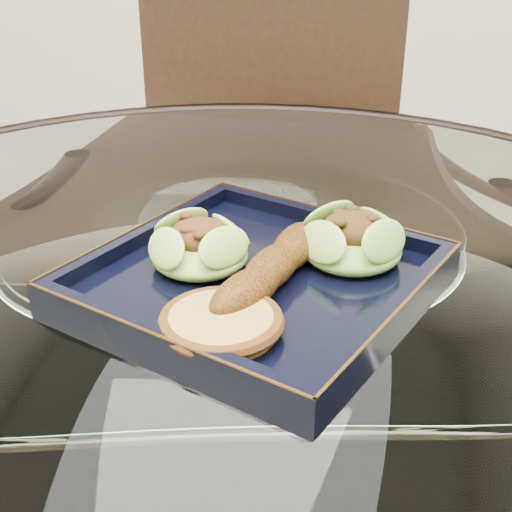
# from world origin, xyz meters

# --- Properties ---
(dining_table) EXTENTS (1.13, 1.13, 0.77)m
(dining_table) POSITION_xyz_m (-0.00, -0.00, 0.60)
(dining_table) COLOR white
(dining_table) RESTS_ON ground
(dining_chair) EXTENTS (0.48, 0.48, 1.08)m
(dining_chair) POSITION_xyz_m (-0.08, 0.49, 0.60)
(dining_chair) COLOR black
(dining_chair) RESTS_ON ground
(navy_plate) EXTENTS (0.35, 0.35, 0.02)m
(navy_plate) POSITION_xyz_m (0.04, -0.06, 0.77)
(navy_plate) COLOR black
(navy_plate) RESTS_ON dining_table
(lettuce_wrap_left) EXTENTS (0.11, 0.11, 0.03)m
(lettuce_wrap_left) POSITION_xyz_m (-0.02, -0.04, 0.80)
(lettuce_wrap_left) COLOR #71A931
(lettuce_wrap_left) RESTS_ON navy_plate
(lettuce_wrap_right) EXTENTS (0.12, 0.12, 0.03)m
(lettuce_wrap_right) POSITION_xyz_m (0.11, -0.01, 0.80)
(lettuce_wrap_right) COLOR #50912A
(lettuce_wrap_right) RESTS_ON navy_plate
(roasted_plantain) EXTENTS (0.08, 0.17, 0.03)m
(roasted_plantain) POSITION_xyz_m (0.05, -0.07, 0.80)
(roasted_plantain) COLOR #62350A
(roasted_plantain) RESTS_ON navy_plate
(crumb_patty) EXTENTS (0.11, 0.11, 0.02)m
(crumb_patty) POSITION_xyz_m (0.03, -0.15, 0.79)
(crumb_patty) COLOR gold
(crumb_patty) RESTS_ON navy_plate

